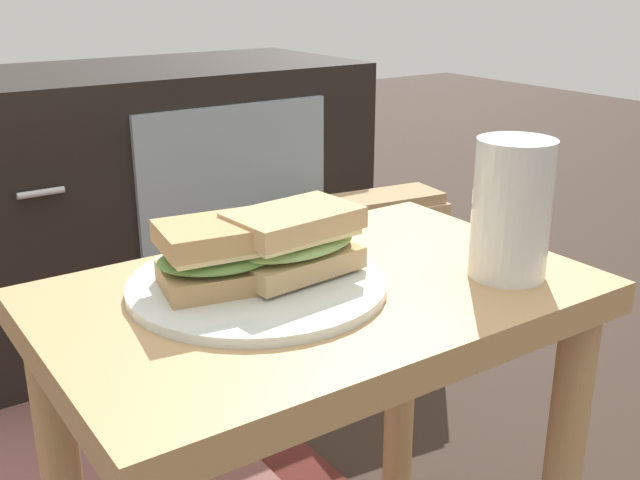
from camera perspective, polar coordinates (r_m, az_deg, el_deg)
side_table at (r=0.82m, az=-0.13°, el=-9.30°), size 0.56×0.36×0.46m
tv_cabinet at (r=1.72m, az=-13.30°, el=2.84°), size 0.96×0.46×0.58m
plate at (r=0.78m, az=-4.73°, el=-3.35°), size 0.27×0.27×0.01m
sandwich_front at (r=0.75m, az=-7.73°, el=-1.15°), size 0.13×0.11×0.07m
sandwich_back at (r=0.78m, az=-1.98°, el=-0.07°), size 0.15×0.10×0.07m
beer_glass at (r=0.81m, az=14.20°, el=2.09°), size 0.08×0.08×0.15m
paper_bag at (r=1.57m, az=4.87°, el=-2.77°), size 0.24×0.15×0.35m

